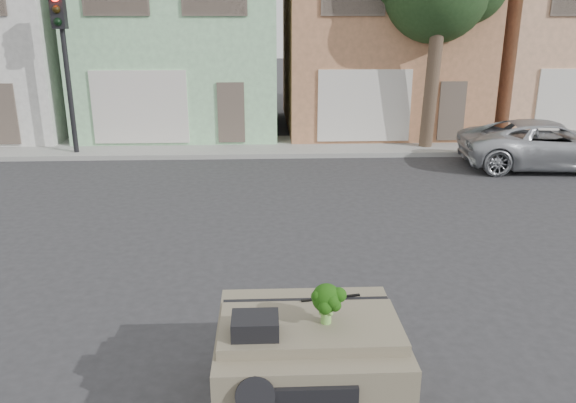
{
  "coord_description": "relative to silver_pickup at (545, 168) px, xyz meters",
  "views": [
    {
      "loc": [
        -0.47,
        -8.4,
        4.16
      ],
      "look_at": [
        -0.07,
        0.5,
        1.3
      ],
      "focal_mm": 35.0,
      "sensor_mm": 36.0,
      "label": 1
    }
  ],
  "objects": [
    {
      "name": "traffic_signal",
      "position": [
        -14.43,
        2.04,
        2.55
      ],
      "size": [
        0.4,
        0.4,
        5.1
      ],
      "primitive_type": "cube",
      "color": "black",
      "rests_on": "ground"
    },
    {
      "name": "silver_pickup",
      "position": [
        0.0,
        0.0,
        0.0
      ],
      "size": [
        5.27,
        2.8,
        1.41
      ],
      "primitive_type": "imported",
      "rotation": [
        0.0,
        0.0,
        1.48
      ],
      "color": "#B4B7BC",
      "rests_on": "ground"
    },
    {
      "name": "sidewalk",
      "position": [
        -7.93,
        3.04,
        0.07
      ],
      "size": [
        40.0,
        3.0,
        0.15
      ],
      "primitive_type": "cube",
      "color": "gray",
      "rests_on": "ground"
    },
    {
      "name": "townhouse_tan",
      "position": [
        -3.93,
        7.04,
        3.77
      ],
      "size": [
        7.2,
        8.2,
        7.55
      ],
      "primitive_type": "cube",
      "color": "#B27852",
      "rests_on": "ground"
    },
    {
      "name": "tree_near",
      "position": [
        -2.93,
        2.34,
        4.25
      ],
      "size": [
        4.4,
        4.0,
        8.5
      ],
      "primitive_type": "cube",
      "color": "#1E3719",
      "rests_on": "ground"
    },
    {
      "name": "instrument_hump",
      "position": [
        -8.51,
        -10.81,
        1.22
      ],
      "size": [
        0.48,
        0.38,
        0.2
      ],
      "primitive_type": "cube",
      "color": "black",
      "rests_on": "car_dashboard"
    },
    {
      "name": "townhouse_beige",
      "position": [
        3.57,
        7.04,
        3.77
      ],
      "size": [
        7.2,
        8.2,
        7.55
      ],
      "primitive_type": "cube",
      "color": "tan",
      "rests_on": "ground"
    },
    {
      "name": "wiper_arm",
      "position": [
        -7.65,
        -10.08,
        1.13
      ],
      "size": [
        0.69,
        0.15,
        0.02
      ],
      "primitive_type": "cube",
      "rotation": [
        0.0,
        0.0,
        0.17
      ],
      "color": "black",
      "rests_on": "car_dashboard"
    },
    {
      "name": "car_dashboard",
      "position": [
        -7.93,
        -10.46,
        0.56
      ],
      "size": [
        2.0,
        1.8,
        1.12
      ],
      "primitive_type": "cube",
      "color": "#6F6651",
      "rests_on": "ground"
    },
    {
      "name": "broccoli",
      "position": [
        -7.76,
        -10.62,
        1.35
      ],
      "size": [
        0.4,
        0.4,
        0.45
      ],
      "primitive_type": "cube",
      "rotation": [
        0.0,
        0.0,
        3.06
      ],
      "color": "#143909",
      "rests_on": "car_dashboard"
    },
    {
      "name": "townhouse_mint",
      "position": [
        -11.43,
        7.04,
        3.77
      ],
      "size": [
        7.2,
        8.2,
        7.55
      ],
      "primitive_type": "cube",
      "color": "#9BD59F",
      "rests_on": "ground"
    },
    {
      "name": "ground_plane",
      "position": [
        -7.93,
        -7.46,
        0.0
      ],
      "size": [
        120.0,
        120.0,
        0.0
      ],
      "primitive_type": "plane",
      "color": "#303033",
      "rests_on": "ground"
    }
  ]
}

